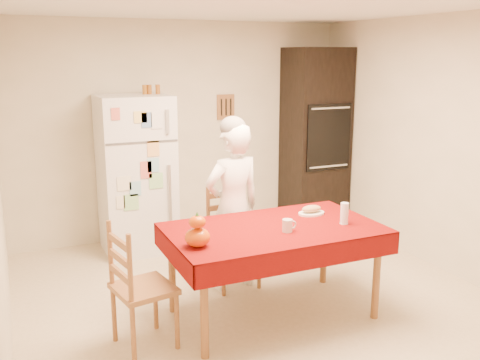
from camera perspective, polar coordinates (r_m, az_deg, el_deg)
floor at (r=4.70m, az=2.84°, el=-13.47°), size 4.50×4.50×0.00m
room_shell at (r=4.23m, az=3.08°, el=6.59°), size 4.02×4.52×2.51m
refrigerator at (r=5.90m, az=-11.02°, el=0.62°), size 0.75×0.74×1.70m
oven_cabinet at (r=6.76m, az=8.02°, el=4.47°), size 0.70×0.62×2.20m
dining_table at (r=4.33m, az=3.59°, el=-5.91°), size 1.70×1.00×0.76m
chair_far at (r=4.99m, az=-1.01°, el=-5.50°), size 0.44×0.42×0.95m
chair_left at (r=3.98m, az=-11.12°, el=-10.75°), size 0.47×0.48×0.95m
seated_woman at (r=4.82m, az=-0.74°, el=-2.95°), size 0.61×0.44×1.53m
coffee_mug at (r=4.19m, az=5.08°, el=-4.87°), size 0.08×0.08×0.10m
pumpkin_lower at (r=3.87m, az=-4.55°, el=-6.11°), size 0.18×0.18×0.14m
pumpkin_upper at (r=3.83m, az=-4.59°, el=-4.48°), size 0.12×0.12×0.09m
wine_glass at (r=4.44m, az=11.07°, el=-3.51°), size 0.07×0.07×0.18m
bread_plate at (r=4.67m, az=7.62°, el=-3.54°), size 0.24×0.24×0.02m
bread_loaf at (r=4.66m, az=7.63°, el=-3.06°), size 0.18×0.10×0.06m
spice_jar_left at (r=5.86m, az=-10.13°, el=9.48°), size 0.05×0.05×0.10m
spice_jar_mid at (r=5.87m, az=-9.64°, el=9.50°), size 0.05×0.05×0.10m
spice_jar_right at (r=5.89m, az=-8.77°, el=9.55°), size 0.05×0.05×0.10m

